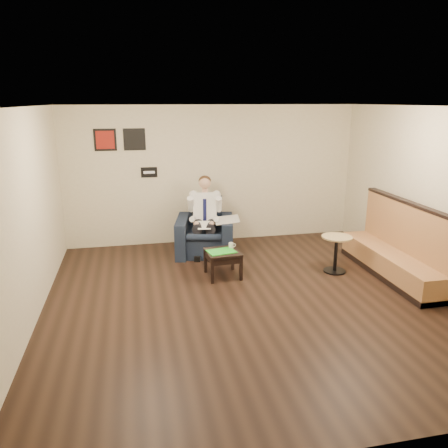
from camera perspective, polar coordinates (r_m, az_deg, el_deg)
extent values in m
plane|color=black|center=(6.65, 3.46, -9.85)|extent=(6.00, 6.00, 0.00)
cube|color=beige|center=(9.04, -1.43, 6.43)|extent=(6.00, 0.02, 2.80)
cube|color=beige|center=(3.53, 16.93, -9.69)|extent=(6.00, 0.02, 2.80)
cube|color=beige|center=(6.11, -24.56, 0.37)|extent=(0.02, 6.00, 2.80)
cube|color=beige|center=(7.54, 26.26, 2.88)|extent=(0.02, 6.00, 2.80)
cube|color=white|center=(5.99, 3.91, 15.05)|extent=(6.00, 6.00, 0.02)
cube|color=black|center=(8.87, -9.76, 6.68)|extent=(0.32, 0.02, 0.20)
cube|color=maroon|center=(8.80, -15.26, 10.56)|extent=(0.42, 0.03, 0.42)
cube|color=black|center=(8.78, -11.62, 10.78)|extent=(0.42, 0.03, 0.42)
cube|color=black|center=(8.41, -2.53, -0.46)|extent=(1.27, 1.27, 1.03)
cube|color=white|center=(8.14, -2.62, -0.16)|extent=(0.28, 0.37, 0.01)
cube|color=silver|center=(8.25, 0.42, 0.56)|extent=(0.53, 0.63, 0.01)
cube|color=black|center=(7.39, -0.16, -5.21)|extent=(0.58, 0.58, 0.45)
cube|color=green|center=(7.28, -0.35, -3.60)|extent=(0.50, 0.40, 0.01)
cylinder|color=white|center=(7.45, 0.93, -2.81)|extent=(0.09, 0.09, 0.09)
cube|color=black|center=(7.46, -0.11, -3.11)|extent=(0.15, 0.09, 0.01)
cube|color=#A26D3E|center=(7.82, 21.32, -2.01)|extent=(0.58, 2.45, 1.25)
cylinder|color=tan|center=(7.79, 14.38, -3.83)|extent=(0.68, 0.68, 0.64)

